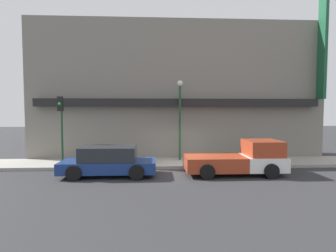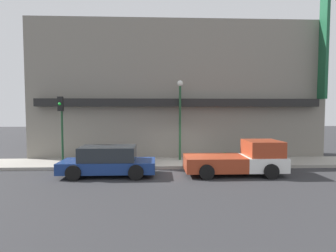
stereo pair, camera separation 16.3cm
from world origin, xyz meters
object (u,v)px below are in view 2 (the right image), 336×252
at_px(street_lamp, 180,110).
at_px(traffic_light, 61,119).
at_px(pickup_truck, 240,159).
at_px(parked_car, 108,161).
at_px(fire_hydrant, 225,158).

relative_size(street_lamp, traffic_light, 1.29).
height_order(pickup_truck, parked_car, pickup_truck).
relative_size(parked_car, street_lamp, 0.95).
relative_size(pickup_truck, fire_hydrant, 7.32).
height_order(parked_car, street_lamp, street_lamp).
bearing_deg(street_lamp, traffic_light, -166.46).
xyz_separation_m(fire_hydrant, street_lamp, (-2.51, 1.35, 2.83)).
height_order(pickup_truck, traffic_light, traffic_light).
bearing_deg(traffic_light, parked_car, -28.15).
bearing_deg(parked_car, street_lamp, 37.16).
bearing_deg(pickup_truck, traffic_light, 171.26).
xyz_separation_m(street_lamp, traffic_light, (-6.76, -1.63, -0.51)).
distance_m(pickup_truck, parked_car, 6.78).
bearing_deg(traffic_light, fire_hydrant, 1.69).
distance_m(street_lamp, traffic_light, 6.97).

